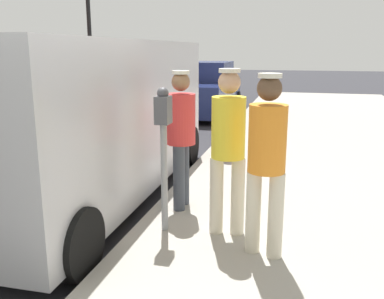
{
  "coord_description": "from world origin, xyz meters",
  "views": [
    {
      "loc": [
        2.69,
        -3.57,
        2.04
      ],
      "look_at": [
        1.65,
        0.47,
        1.05
      ],
      "focal_mm": 39.71,
      "sensor_mm": 36.0,
      "label": 1
    }
  ],
  "objects_px": {
    "parking_meter_near": "(164,135)",
    "parked_van": "(84,116)",
    "pedestrian_in_yellow": "(228,142)",
    "fire_hydrant": "(226,135)",
    "pedestrian_in_red": "(181,131)",
    "pedestrian_in_orange": "(267,155)",
    "parked_sedan_ahead": "(203,91)",
    "traffic_light_corner": "(69,10)"
  },
  "relations": [
    {
      "from": "pedestrian_in_orange",
      "to": "parked_van",
      "type": "distance_m",
      "value": 2.94
    },
    {
      "from": "parked_van",
      "to": "parked_sedan_ahead",
      "type": "height_order",
      "value": "parked_van"
    },
    {
      "from": "pedestrian_in_orange",
      "to": "fire_hydrant",
      "type": "height_order",
      "value": "pedestrian_in_orange"
    },
    {
      "from": "pedestrian_in_yellow",
      "to": "pedestrian_in_red",
      "type": "xyz_separation_m",
      "value": [
        -0.67,
        0.62,
        -0.04
      ]
    },
    {
      "from": "parked_van",
      "to": "traffic_light_corner",
      "type": "distance_m",
      "value": 12.32
    },
    {
      "from": "pedestrian_in_yellow",
      "to": "parked_sedan_ahead",
      "type": "distance_m",
      "value": 9.4
    },
    {
      "from": "parked_van",
      "to": "fire_hydrant",
      "type": "bearing_deg",
      "value": 52.73
    },
    {
      "from": "pedestrian_in_red",
      "to": "fire_hydrant",
      "type": "bearing_deg",
      "value": 87.43
    },
    {
      "from": "pedestrian_in_red",
      "to": "traffic_light_corner",
      "type": "distance_m",
      "value": 13.47
    },
    {
      "from": "fire_hydrant",
      "to": "pedestrian_in_orange",
      "type": "bearing_deg",
      "value": -74.61
    },
    {
      "from": "pedestrian_in_orange",
      "to": "parked_sedan_ahead",
      "type": "distance_m",
      "value": 9.88
    },
    {
      "from": "pedestrian_in_yellow",
      "to": "fire_hydrant",
      "type": "xyz_separation_m",
      "value": [
        -0.55,
        3.14,
        -0.56
      ]
    },
    {
      "from": "parking_meter_near",
      "to": "parked_sedan_ahead",
      "type": "xyz_separation_m",
      "value": [
        -1.7,
        9.17,
        -0.43
      ]
    },
    {
      "from": "parking_meter_near",
      "to": "pedestrian_in_yellow",
      "type": "height_order",
      "value": "pedestrian_in_yellow"
    },
    {
      "from": "pedestrian_in_yellow",
      "to": "fire_hydrant",
      "type": "height_order",
      "value": "pedestrian_in_yellow"
    },
    {
      "from": "traffic_light_corner",
      "to": "fire_hydrant",
      "type": "xyz_separation_m",
      "value": [
        7.73,
        -8.32,
        -2.95
      ]
    },
    {
      "from": "parked_van",
      "to": "fire_hydrant",
      "type": "height_order",
      "value": "parked_van"
    },
    {
      "from": "parking_meter_near",
      "to": "parked_sedan_ahead",
      "type": "bearing_deg",
      "value": 100.49
    },
    {
      "from": "pedestrian_in_yellow",
      "to": "traffic_light_corner",
      "type": "height_order",
      "value": "traffic_light_corner"
    },
    {
      "from": "parking_meter_near",
      "to": "pedestrian_in_orange",
      "type": "height_order",
      "value": "pedestrian_in_orange"
    },
    {
      "from": "parking_meter_near",
      "to": "pedestrian_in_red",
      "type": "relative_size",
      "value": 0.92
    },
    {
      "from": "pedestrian_in_yellow",
      "to": "parked_sedan_ahead",
      "type": "relative_size",
      "value": 0.39
    },
    {
      "from": "pedestrian_in_red",
      "to": "fire_hydrant",
      "type": "relative_size",
      "value": 1.92
    },
    {
      "from": "parked_van",
      "to": "traffic_light_corner",
      "type": "height_order",
      "value": "traffic_light_corner"
    },
    {
      "from": "parking_meter_near",
      "to": "pedestrian_in_yellow",
      "type": "distance_m",
      "value": 0.66
    },
    {
      "from": "parking_meter_near",
      "to": "pedestrian_in_red",
      "type": "distance_m",
      "value": 0.7
    },
    {
      "from": "parking_meter_near",
      "to": "pedestrian_in_orange",
      "type": "xyz_separation_m",
      "value": [
        1.07,
        -0.31,
        -0.06
      ]
    },
    {
      "from": "pedestrian_in_orange",
      "to": "traffic_light_corner",
      "type": "bearing_deg",
      "value": 126.31
    },
    {
      "from": "pedestrian_in_yellow",
      "to": "parked_van",
      "type": "bearing_deg",
      "value": 154.3
    },
    {
      "from": "parked_sedan_ahead",
      "to": "traffic_light_corner",
      "type": "height_order",
      "value": "traffic_light_corner"
    },
    {
      "from": "pedestrian_in_red",
      "to": "parked_sedan_ahead",
      "type": "bearing_deg",
      "value": 101.25
    },
    {
      "from": "parking_meter_near",
      "to": "parked_van",
      "type": "xyz_separation_m",
      "value": [
        -1.5,
        1.11,
        -0.03
      ]
    },
    {
      "from": "pedestrian_in_red",
      "to": "parked_van",
      "type": "distance_m",
      "value": 1.55
    },
    {
      "from": "pedestrian_in_yellow",
      "to": "parked_van",
      "type": "height_order",
      "value": "parked_van"
    },
    {
      "from": "pedestrian_in_yellow",
      "to": "parked_van",
      "type": "relative_size",
      "value": 0.33
    },
    {
      "from": "pedestrian_in_yellow",
      "to": "parked_van",
      "type": "xyz_separation_m",
      "value": [
        -2.15,
        1.04,
        0.03
      ]
    },
    {
      "from": "parking_meter_near",
      "to": "fire_hydrant",
      "type": "relative_size",
      "value": 1.77
    },
    {
      "from": "pedestrian_in_orange",
      "to": "fire_hydrant",
      "type": "xyz_separation_m",
      "value": [
        -0.97,
        3.52,
        -0.55
      ]
    },
    {
      "from": "parked_van",
      "to": "traffic_light_corner",
      "type": "relative_size",
      "value": 1.0
    },
    {
      "from": "pedestrian_in_yellow",
      "to": "pedestrian_in_red",
      "type": "distance_m",
      "value": 0.91
    },
    {
      "from": "parked_van",
      "to": "parked_sedan_ahead",
      "type": "distance_m",
      "value": 8.07
    },
    {
      "from": "pedestrian_in_red",
      "to": "parking_meter_near",
      "type": "bearing_deg",
      "value": -88.94
    }
  ]
}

